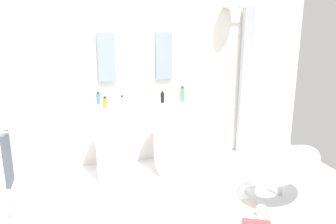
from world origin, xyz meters
The scene contains 14 objects.
rear_partition centered at (0.00, 1.65, 1.30)m, with size 4.80×0.10×2.60m, color silver.
pedestal_sink_left centered at (-0.37, 1.16, 0.50)m, with size 0.48×0.48×1.02m.
pedestal_sink_right centered at (0.37, 1.16, 0.50)m, with size 0.48×0.48×1.02m.
vanity_mirror_left centered at (-0.37, 1.58, 1.42)m, with size 0.22×0.03×0.61m, color #8C9EA8.
vanity_mirror_right centered at (0.37, 1.58, 1.42)m, with size 0.22×0.03×0.61m, color #8C9EA8.
shower_column centered at (1.51, 1.53, 1.08)m, with size 0.49×0.24×2.05m.
lounge_chair centered at (1.27, 0.13, 0.35)m, with size 1.10×1.10×0.65m.
towel_rack centered at (-1.43, 0.41, 0.63)m, with size 0.37×0.22×0.95m.
coffee_mug centered at (0.92, -0.12, 0.06)m, with size 0.09×0.09×0.10m, color white.
soap_bottle_amber centered at (-0.46, 1.02, 0.98)m, with size 0.06×0.06×0.13m.
soap_bottle_green centered at (0.47, 1.09, 1.00)m, with size 0.05×0.05×0.19m.
soap_bottle_blue centered at (-0.51, 1.24, 0.98)m, with size 0.05×0.05×0.14m.
soap_bottle_black centered at (0.23, 1.11, 0.98)m, with size 0.05×0.05×0.14m.
soap_bottle_grey centered at (-0.26, 1.02, 0.98)m, with size 0.04×0.04×0.13m.
Camera 1 is at (-0.73, -2.76, 1.88)m, focal length 36.64 mm.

